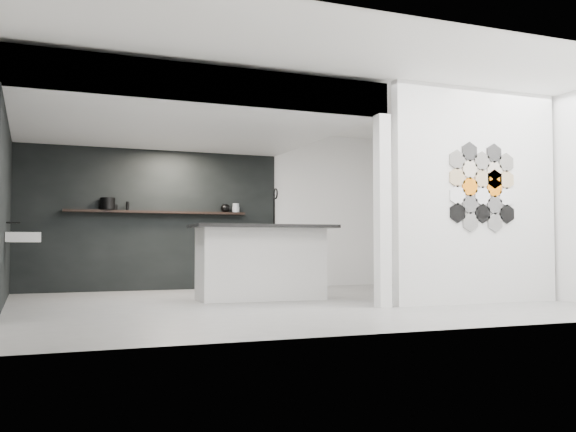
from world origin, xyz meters
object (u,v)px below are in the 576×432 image
Objects in this scene: glass_bowl at (236,210)px; bottle_dark at (127,206)px; kitchen_island at (261,261)px; partition_panel at (477,195)px; glass_vase at (236,208)px; stockpot at (108,204)px; wall_basin at (23,237)px; utensil_cup at (115,207)px; kettle at (226,208)px.

bottle_dark is at bearing 180.00° from glass_bowl.
kitchen_island is at bearing -98.55° from glass_bowl.
partition_panel is 17.95× the size of glass_vase.
stockpot is 1.71× the size of bottle_dark.
partition_panel is at bearing -42.36° from stockpot.
wall_basin is at bearing 161.77° from partition_panel.
glass_vase is 2.04m from utensil_cup.
kettle is at bearing 32.80° from wall_basin.
glass_bowl is 1.85m from bottle_dark.
kitchen_island is 8.24× the size of stockpot.
stockpot is at bearing 180.00° from glass_bowl.
kitchen_island is at bearing 147.26° from partition_panel.
partition_panel is at bearing -18.23° from wall_basin.
partition_panel reaches higher than stockpot.
partition_panel is 31.42× the size of utensil_cup.
wall_basin is 2.47m from stockpot.
partition_panel is at bearing -61.77° from glass_bowl.
glass_vase is at bearing 0.00° from glass_bowl.
glass_vase is (0.00, 0.00, 0.03)m from glass_bowl.
stockpot is at bearing 130.41° from kitchen_island.
partition_panel is 22.09× the size of glass_bowl.
partition_panel is 5.51m from bottle_dark.
stockpot reaches higher than glass_bowl.
utensil_cup is at bearing -159.44° from kettle.
kettle is 1.66m from bottle_dark.
stockpot is 2.16m from glass_vase.
utensil_cup is (-4.12, 3.87, -0.04)m from partition_panel.
kettle is at bearing 0.00° from bottle_dark.
partition_panel is at bearing -39.11° from kettle.
partition_panel is at bearing -61.77° from glass_vase.
utensil_cup is at bearing 180.00° from glass_bowl.
partition_panel is 16.49× the size of kettle.
partition_panel reaches higher than kettle.
utensil_cup is (0.12, 0.00, -0.05)m from stockpot.
glass_bowl is at bearing 31.35° from wall_basin.
partition_panel is at bearing -30.54° from kitchen_island.
stockpot reaches higher than kettle.
kitchen_island is at bearing -56.95° from bottle_dark.
bottle_dark reaches higher than wall_basin.
bottle_dark is (-3.92, 3.87, -0.01)m from partition_panel.
glass_vase is 1.85m from bottle_dark.
partition_panel is 5.74m from stockpot.
glass_bowl is at bearing 83.65° from kitchen_island.
kettle is 1.09× the size of glass_vase.
glass_vase is at bearing 31.35° from wall_basin.
glass_vase is at bearing 118.23° from partition_panel.
kettle is 0.19m from glass_vase.
kitchen_island reaches higher than wall_basin.
partition_panel is 19.89× the size of bottle_dark.
wall_basin is 6.73× the size of utensil_cup.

